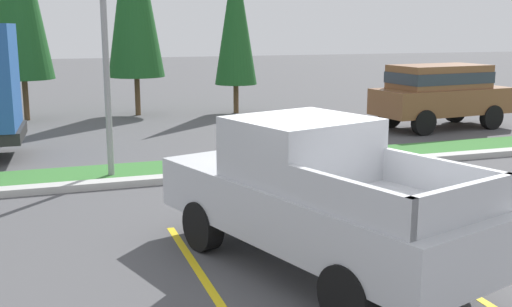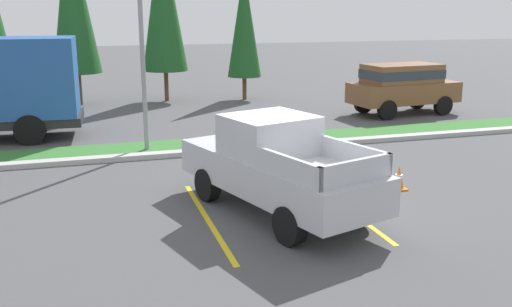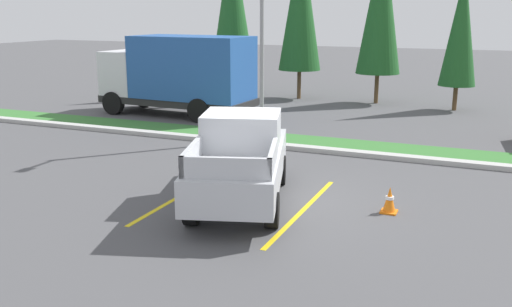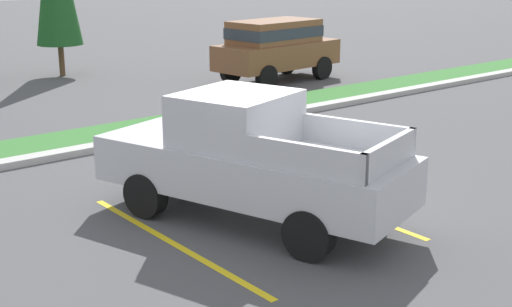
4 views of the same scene
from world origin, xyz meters
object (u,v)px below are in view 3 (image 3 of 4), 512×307
at_px(cypress_tree_left_inner, 301,2).
at_px(cypress_tree_center, 381,3).
at_px(street_light, 260,25).
at_px(traffic_cone, 390,200).
at_px(cargo_truck_distant, 179,73).
at_px(cypress_tree_right_inner, 461,28).
at_px(pickup_truck_main, 241,159).

distance_m(cypress_tree_left_inner, cypress_tree_center, 3.99).
distance_m(street_light, cypress_tree_center, 10.20).
distance_m(street_light, cypress_tree_left_inner, 10.16).
distance_m(street_light, traffic_cone, 8.64).
bearing_deg(cargo_truck_distant, traffic_cone, -39.98).
bearing_deg(cypress_tree_center, street_light, -101.63).
height_order(street_light, cypress_tree_left_inner, cypress_tree_left_inner).
height_order(cargo_truck_distant, street_light, street_light).
relative_size(cypress_tree_left_inner, cypress_tree_right_inner, 1.32).
height_order(street_light, traffic_cone, street_light).
height_order(cypress_tree_center, cypress_tree_right_inner, cypress_tree_center).
bearing_deg(traffic_cone, cypress_tree_center, 102.41).
bearing_deg(cypress_tree_right_inner, cypress_tree_center, 170.14).
distance_m(pickup_truck_main, cypress_tree_right_inner, 16.15).
bearing_deg(cypress_tree_left_inner, cypress_tree_center, 0.33).
xyz_separation_m(pickup_truck_main, cypress_tree_left_inner, (-4.02, 16.12, 3.82)).
xyz_separation_m(cargo_truck_distant, street_light, (5.13, -3.29, 2.11)).
xyz_separation_m(cargo_truck_distant, cypress_tree_left_inner, (3.19, 6.64, 3.01)).
relative_size(cargo_truck_distant, cypress_tree_left_inner, 0.84).
relative_size(pickup_truck_main, cypress_tree_right_inner, 0.89).
height_order(cypress_tree_right_inner, traffic_cone, cypress_tree_right_inner).
xyz_separation_m(cargo_truck_distant, cypress_tree_right_inner, (10.89, 6.02, 1.83)).
relative_size(cypress_tree_left_inner, cypress_tree_center, 1.01).
xyz_separation_m(street_light, cypress_tree_center, (2.05, 9.95, 0.83)).
xyz_separation_m(cargo_truck_distant, cypress_tree_center, (7.18, 6.66, 2.94)).
bearing_deg(street_light, cypress_tree_left_inner, 101.06).
distance_m(pickup_truck_main, street_light, 7.15).
distance_m(cypress_tree_right_inner, traffic_cone, 15.29).
relative_size(cypress_tree_right_inner, traffic_cone, 10.42).
bearing_deg(street_light, cargo_truck_distant, 147.30).
bearing_deg(traffic_cone, cargo_truck_distant, 140.02).
xyz_separation_m(cypress_tree_center, cypress_tree_right_inner, (3.72, -0.65, -1.11)).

